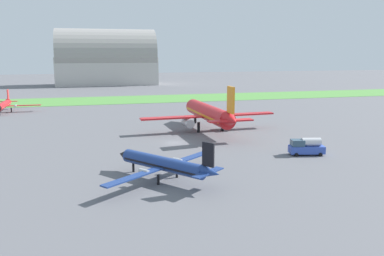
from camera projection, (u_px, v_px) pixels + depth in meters
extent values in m
plane|color=slate|center=(175.00, 143.00, 83.92)|extent=(600.00, 600.00, 0.00)
cube|color=#549342|center=(134.00, 99.00, 161.73)|extent=(360.00, 28.00, 0.08)
cylinder|color=red|center=(208.00, 113.00, 96.58)|extent=(5.07, 25.74, 3.91)
cone|color=black|center=(191.00, 105.00, 109.93)|extent=(3.99, 3.73, 3.83)
cone|color=red|center=(232.00, 121.00, 82.48)|extent=(3.74, 5.13, 3.52)
cube|color=orange|center=(208.00, 114.00, 96.64)|extent=(5.09, 24.33, 0.55)
cube|color=red|center=(176.00, 118.00, 93.59)|extent=(17.16, 3.26, 0.39)
cube|color=red|center=(241.00, 114.00, 98.50)|extent=(17.16, 3.26, 0.39)
cylinder|color=#B7BABF|center=(188.00, 123.00, 94.74)|extent=(2.34, 4.36, 2.15)
cylinder|color=#B7BABF|center=(230.00, 120.00, 97.88)|extent=(2.34, 4.36, 2.15)
cube|color=orange|center=(231.00, 100.00, 82.33)|extent=(0.61, 3.22, 5.69)
cube|color=red|center=(219.00, 121.00, 82.45)|extent=(5.07, 2.36, 0.31)
cube|color=red|center=(241.00, 120.00, 83.88)|extent=(5.07, 2.36, 0.31)
cylinder|color=black|center=(195.00, 119.00, 107.20)|extent=(0.70, 0.70, 2.49)
cylinder|color=black|center=(199.00, 127.00, 94.64)|extent=(0.70, 0.70, 2.49)
cylinder|color=black|center=(222.00, 126.00, 96.41)|extent=(0.70, 0.70, 2.49)
cylinder|color=navy|center=(162.00, 163.00, 59.07)|extent=(11.03, 13.41, 2.12)
cone|color=black|center=(124.00, 155.00, 64.20)|extent=(2.95, 2.95, 2.08)
cone|color=navy|center=(211.00, 173.00, 53.64)|extent=(3.33, 3.52, 1.91)
cube|color=black|center=(162.00, 164.00, 59.10)|extent=(10.54, 12.76, 0.30)
cube|color=navy|center=(136.00, 176.00, 54.36)|extent=(10.16, 8.32, 0.21)
cube|color=navy|center=(189.00, 158.00, 63.41)|extent=(10.16, 8.32, 0.21)
cylinder|color=#B7BABF|center=(144.00, 171.00, 56.35)|extent=(1.58, 1.76, 0.68)
cylinder|color=#B7BABF|center=(177.00, 160.00, 62.14)|extent=(1.58, 1.76, 0.68)
cube|color=black|center=(208.00, 155.00, 53.42)|extent=(1.37, 1.67, 3.40)
cube|color=navy|center=(202.00, 175.00, 52.75)|extent=(3.13, 2.83, 0.17)
cube|color=navy|center=(214.00, 170.00, 55.06)|extent=(3.13, 2.83, 0.17)
cylinder|color=black|center=(133.00, 167.00, 63.26)|extent=(0.38, 0.38, 1.49)
cylinder|color=black|center=(158.00, 180.00, 57.14)|extent=(0.38, 0.38, 1.49)
cylinder|color=black|center=(177.00, 173.00, 60.40)|extent=(0.38, 0.38, 1.49)
cylinder|color=red|center=(3.00, 105.00, 125.76)|extent=(2.18, 14.88, 2.06)
cone|color=red|center=(9.00, 101.00, 133.97)|extent=(1.88, 2.90, 1.86)
cube|color=red|center=(3.00, 106.00, 125.79)|extent=(2.22, 14.05, 0.29)
cube|color=red|center=(23.00, 105.00, 127.57)|extent=(11.36, 1.54, 0.21)
cylinder|color=#B7BABF|center=(15.00, 106.00, 126.53)|extent=(0.67, 1.66, 0.66)
cube|color=red|center=(8.00, 94.00, 133.12)|extent=(0.26, 1.86, 3.30)
cube|color=red|center=(13.00, 101.00, 133.93)|extent=(2.90, 1.26, 0.17)
cube|color=red|center=(4.00, 102.00, 133.24)|extent=(2.90, 1.26, 0.17)
cylinder|color=black|center=(11.00, 110.00, 127.56)|extent=(0.37, 0.37, 1.44)
cube|color=#334FB2|center=(307.00, 149.00, 73.83)|extent=(6.86, 3.74, 1.40)
cylinder|color=silver|center=(311.00, 142.00, 73.58)|extent=(3.82, 2.27, 1.54)
cube|color=#334C60|center=(297.00, 143.00, 73.52)|extent=(2.72, 2.47, 1.20)
cylinder|color=black|center=(296.00, 155.00, 72.70)|extent=(0.74, 0.39, 0.70)
cylinder|color=black|center=(293.00, 152.00, 75.06)|extent=(0.74, 0.39, 0.70)
cylinder|color=black|center=(321.00, 155.00, 72.86)|extent=(0.74, 0.39, 0.70)
cylinder|color=black|center=(316.00, 151.00, 75.22)|extent=(0.74, 0.39, 0.70)
cube|color=#BCB7B2|center=(107.00, 71.00, 236.19)|extent=(58.78, 25.43, 16.52)
cylinder|color=gray|center=(106.00, 53.00, 234.14)|extent=(57.60, 27.97, 27.97)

